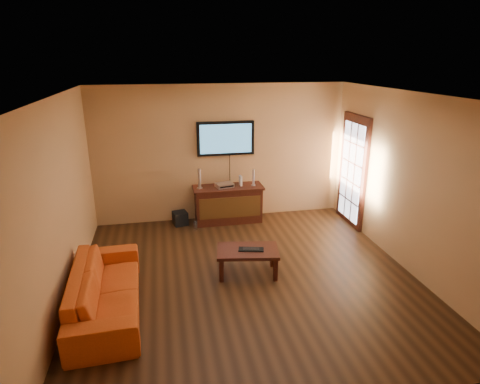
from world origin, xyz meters
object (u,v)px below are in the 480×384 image
object	(u,v)px
coffee_table	(248,253)
subwoofer	(180,218)
game_console	(241,181)
speaker_right	(253,178)
bottle	(195,226)
speaker_left	(199,180)
keyboard	(251,249)
media_console	(228,204)
sofa	(105,282)
av_receiver	(224,185)
television	(226,138)

from	to	relation	value
coffee_table	subwoofer	size ratio (longest dim) A/B	3.78
game_console	speaker_right	bearing A→B (deg)	-16.71
game_console	bottle	distance (m)	1.26
speaker_left	subwoofer	world-z (taller)	speaker_left
coffee_table	keyboard	bearing A→B (deg)	-25.09
media_console	speaker_right	size ratio (longest dim) A/B	4.14
sofa	subwoofer	distance (m)	2.91
media_console	sofa	size ratio (longest dim) A/B	0.66
sofa	av_receiver	xyz separation A→B (m)	(2.00, 2.66, 0.36)
television	speaker_right	distance (m)	0.95
speaker_right	media_console	bearing A→B (deg)	177.09
speaker_right	keyboard	distance (m)	2.23
coffee_table	game_console	world-z (taller)	game_console
av_receiver	coffee_table	bearing A→B (deg)	-103.14
media_console	sofa	world-z (taller)	sofa
coffee_table	bottle	bearing A→B (deg)	109.39
speaker_left	subwoofer	xyz separation A→B (m)	(-0.41, 0.01, -0.78)
speaker_left	av_receiver	distance (m)	0.51
television	keyboard	size ratio (longest dim) A/B	2.82
av_receiver	bottle	size ratio (longest dim) A/B	1.75
media_console	subwoofer	world-z (taller)	media_console
media_console	speaker_left	distance (m)	0.78
speaker_right	coffee_table	bearing A→B (deg)	-105.28
sofa	game_console	size ratio (longest dim) A/B	10.75
speaker_left	subwoofer	size ratio (longest dim) A/B	1.47
television	bottle	world-z (taller)	television
sofa	bottle	distance (m)	2.74
av_receiver	keyboard	size ratio (longest dim) A/B	0.83
sofa	speaker_right	world-z (taller)	speaker_right
speaker_right	keyboard	xyz separation A→B (m)	(-0.52, -2.11, -0.47)
television	game_console	xyz separation A→B (m)	(0.26, -0.19, -0.82)
subwoofer	bottle	xyz separation A→B (m)	(0.27, -0.33, -0.04)
bottle	av_receiver	bearing A→B (deg)	26.31
sofa	keyboard	xyz separation A→B (m)	(2.06, 0.52, 0.01)
television	sofa	distance (m)	3.77
coffee_table	av_receiver	distance (m)	2.16
sofa	coffee_table	bearing A→B (deg)	-77.37
television	av_receiver	xyz separation A→B (m)	(-0.07, -0.23, -0.88)
game_console	speaker_left	bearing A→B (deg)	-179.84
television	speaker_left	xyz separation A→B (m)	(-0.56, -0.22, -0.74)
av_receiver	bottle	distance (m)	0.98
television	speaker_right	bearing A→B (deg)	-26.07
bottle	game_console	bearing A→B (deg)	20.03
bottle	keyboard	size ratio (longest dim) A/B	0.47
coffee_table	sofa	world-z (taller)	sofa
speaker_left	television	bearing A→B (deg)	21.43
coffee_table	game_console	bearing A→B (deg)	81.43
media_console	keyboard	world-z (taller)	media_console
coffee_table	keyboard	distance (m)	0.09
coffee_table	keyboard	size ratio (longest dim) A/B	2.50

